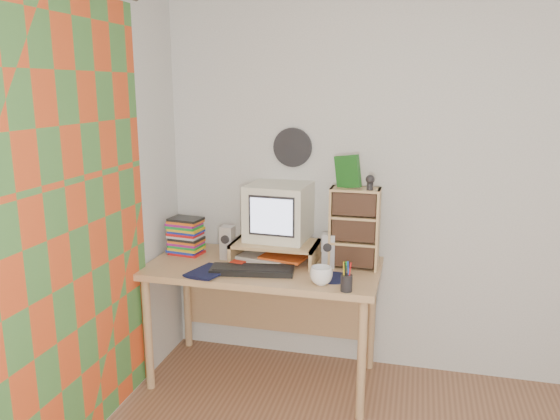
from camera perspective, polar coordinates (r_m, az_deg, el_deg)
The scene contains 19 objects.
back_wall at distance 3.45m, azimuth 16.63°, elevation 2.93°, with size 3.50×3.50×0.00m, color silver.
curtain at distance 2.72m, azimuth -21.21°, elevation -2.14°, with size 2.20×2.20×0.00m, color #D84B1E.
wall_disc at distance 3.49m, azimuth 1.32°, elevation 6.55°, with size 0.25×0.25×0.02m, color black.
desk at distance 3.43m, azimuth -1.48°, elevation -7.57°, with size 1.40×0.70×0.75m.
monitor_riser at distance 3.38m, azimuth -0.51°, elevation -3.80°, with size 0.52×0.30×0.12m.
crt_monitor at distance 3.38m, azimuth -0.30°, elevation -0.31°, with size 0.37×0.37×0.35m, color silver.
speaker_left at distance 3.43m, azimuth -5.51°, elevation -3.40°, with size 0.08×0.08×0.21m, color #BBBCC0.
speaker_right at distance 3.28m, azimuth 5.08°, elevation -4.23°, with size 0.08×0.08×0.20m, color #BBBCC0.
keyboard at distance 3.19m, azimuth -2.92°, elevation -6.30°, with size 0.48×0.16×0.03m, color black.
dvd_stack at distance 3.56m, azimuth -9.87°, elevation -2.32°, with size 0.20×0.14×0.29m, color brown, non-canonical shape.
cd_rack at distance 3.26m, azimuth 7.79°, elevation -1.88°, with size 0.29×0.15×0.48m, color tan.
mug at distance 3.01m, azimuth 4.33°, elevation -6.85°, with size 0.13×0.13×0.10m, color white.
diary at distance 3.25m, azimuth -8.78°, elevation -5.96°, with size 0.22×0.17×0.04m, color black.
mousepad at distance 3.13m, azimuth 5.58°, elevation -7.05°, with size 0.21×0.21×0.00m, color black.
pen_cup at distance 2.92m, azimuth 6.97°, elevation -7.26°, with size 0.06×0.06×0.13m, color black, non-canonical shape.
papers at distance 3.42m, azimuth -0.73°, elevation -4.90°, with size 0.31×0.23×0.04m, color silver, non-canonical shape.
red_box at distance 3.28m, azimuth -4.41°, elevation -5.71°, with size 0.08×0.05×0.04m, color #B62413.
game_box at distance 3.20m, azimuth 7.10°, elevation 4.00°, with size 0.15×0.03×0.19m, color #18551A.
webcam at distance 3.15m, azimuth 9.39°, elevation 2.86°, with size 0.05×0.05×0.09m, color black, non-canonical shape.
Camera 1 is at (-0.15, -1.65, 1.81)m, focal length 35.00 mm.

